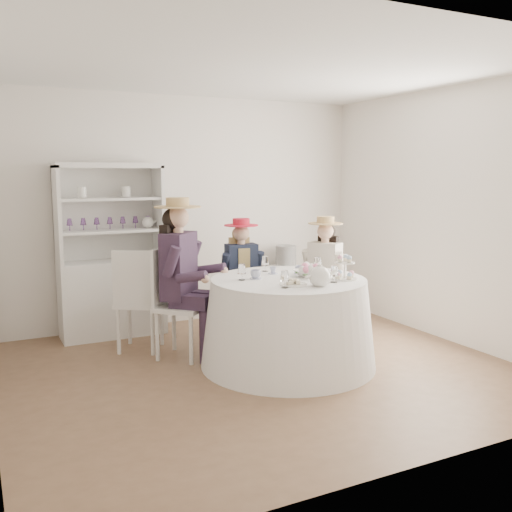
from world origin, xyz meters
name	(u,v)px	position (x,y,z in m)	size (l,w,h in m)	color
ground	(261,370)	(0.00, 0.00, 0.00)	(4.50, 4.50, 0.00)	brown
ceiling	(261,67)	(0.00, 0.00, 2.70)	(4.50, 4.50, 0.00)	white
wall_back	(185,211)	(0.00, 2.00, 1.35)	(4.50, 4.50, 0.00)	white
wall_front	(418,252)	(0.00, -2.00, 1.35)	(4.50, 4.50, 0.00)	white
wall_right	(449,216)	(2.25, 0.00, 1.35)	(4.50, 4.50, 0.00)	white
tea_table	(288,322)	(0.30, 0.01, 0.41)	(1.64, 1.64, 0.83)	white
hutch	(112,275)	(-0.96, 1.77, 0.68)	(1.22, 0.65, 1.91)	silver
side_table	(286,290)	(1.25, 1.75, 0.31)	(0.40, 0.40, 0.62)	silver
hatbox	(286,256)	(1.25, 1.75, 0.75)	(0.26, 0.26, 0.26)	black
guest_left	(181,269)	(-0.52, 0.67, 0.89)	(0.67, 0.67, 1.57)	silver
guest_mid	(242,270)	(0.31, 1.07, 0.74)	(0.48, 0.50, 1.31)	silver
guest_right	(324,270)	(1.12, 0.67, 0.75)	(0.57, 0.52, 1.33)	silver
spare_chair	(137,297)	(-0.87, 1.03, 0.57)	(0.60, 0.60, 1.05)	silver
teacup_a	(256,275)	(0.01, 0.13, 0.87)	(0.10, 0.10, 0.08)	white
teacup_b	(273,271)	(0.28, 0.29, 0.86)	(0.06, 0.06, 0.06)	white
teacup_c	(299,270)	(0.52, 0.20, 0.86)	(0.09, 0.09, 0.07)	white
flower_bowl	(305,274)	(0.49, 0.03, 0.86)	(0.22, 0.22, 0.06)	white
flower_arrangement	(309,269)	(0.48, -0.05, 0.92)	(0.19, 0.18, 0.07)	pink
table_teapot	(320,277)	(0.36, -0.41, 0.91)	(0.26, 0.19, 0.20)	white
sandwich_plate	(293,283)	(0.18, -0.27, 0.84)	(0.25, 0.25, 0.05)	white
cupcake_stand	(345,271)	(0.74, -0.25, 0.91)	(0.23, 0.23, 0.22)	white
stemware_set	(289,271)	(0.30, 0.01, 0.91)	(0.92, 0.88, 0.15)	white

